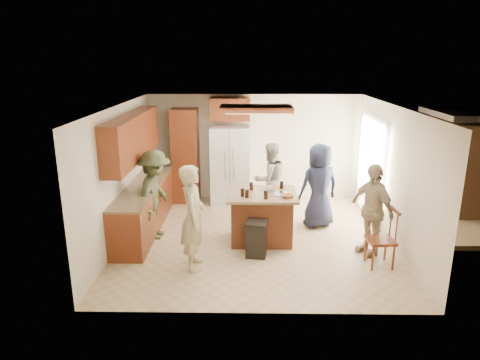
{
  "coord_description": "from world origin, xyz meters",
  "views": [
    {
      "loc": [
        -0.17,
        -7.56,
        3.34
      ],
      "look_at": [
        -0.29,
        0.01,
        1.15
      ],
      "focal_mm": 32.0,
      "sensor_mm": 36.0,
      "label": 1
    }
  ],
  "objects_px": {
    "person_front_left": "(193,218)",
    "person_side_right": "(372,209)",
    "kitchen_island": "(261,216)",
    "person_counter": "(155,195)",
    "refrigerator": "(230,165)",
    "person_behind_left": "(270,179)",
    "spindle_chair": "(382,240)",
    "trash_bin": "(256,238)",
    "person_behind_right": "(319,186)"
  },
  "relations": [
    {
      "from": "person_front_left",
      "to": "kitchen_island",
      "type": "height_order",
      "value": "person_front_left"
    },
    {
      "from": "person_counter",
      "to": "person_front_left",
      "type": "bearing_deg",
      "value": -138.69
    },
    {
      "from": "person_behind_right",
      "to": "person_behind_left",
      "type": "bearing_deg",
      "value": -54.42
    },
    {
      "from": "trash_bin",
      "to": "person_counter",
      "type": "bearing_deg",
      "value": 157.53
    },
    {
      "from": "person_counter",
      "to": "spindle_chair",
      "type": "height_order",
      "value": "person_counter"
    },
    {
      "from": "person_counter",
      "to": "person_side_right",
      "type": "bearing_deg",
      "value": -93.25
    },
    {
      "from": "refrigerator",
      "to": "kitchen_island",
      "type": "relative_size",
      "value": 1.41
    },
    {
      "from": "spindle_chair",
      "to": "person_front_left",
      "type": "bearing_deg",
      "value": -178.14
    },
    {
      "from": "person_behind_left",
      "to": "person_behind_right",
      "type": "distance_m",
      "value": 1.15
    },
    {
      "from": "person_side_right",
      "to": "refrigerator",
      "type": "xyz_separation_m",
      "value": [
        -2.54,
        2.72,
        0.09
      ]
    },
    {
      "from": "person_side_right",
      "to": "kitchen_island",
      "type": "distance_m",
      "value": 1.98
    },
    {
      "from": "person_counter",
      "to": "refrigerator",
      "type": "distance_m",
      "value": 2.47
    },
    {
      "from": "person_behind_left",
      "to": "spindle_chair",
      "type": "relative_size",
      "value": 1.61
    },
    {
      "from": "person_counter",
      "to": "trash_bin",
      "type": "height_order",
      "value": "person_counter"
    },
    {
      "from": "person_behind_left",
      "to": "spindle_chair",
      "type": "height_order",
      "value": "person_behind_left"
    },
    {
      "from": "kitchen_island",
      "to": "person_counter",
      "type": "bearing_deg",
      "value": 176.29
    },
    {
      "from": "person_front_left",
      "to": "person_side_right",
      "type": "height_order",
      "value": "person_front_left"
    },
    {
      "from": "spindle_chair",
      "to": "kitchen_island",
      "type": "bearing_deg",
      "value": 152.8
    },
    {
      "from": "person_side_right",
      "to": "kitchen_island",
      "type": "bearing_deg",
      "value": -131.61
    },
    {
      "from": "refrigerator",
      "to": "trash_bin",
      "type": "height_order",
      "value": "refrigerator"
    },
    {
      "from": "person_front_left",
      "to": "refrigerator",
      "type": "bearing_deg",
      "value": -11.03
    },
    {
      "from": "person_behind_right",
      "to": "person_counter",
      "type": "xyz_separation_m",
      "value": [
        -3.16,
        -0.61,
        -0.01
      ]
    },
    {
      "from": "person_side_right",
      "to": "refrigerator",
      "type": "height_order",
      "value": "refrigerator"
    },
    {
      "from": "person_behind_right",
      "to": "kitchen_island",
      "type": "bearing_deg",
      "value": 11.93
    },
    {
      "from": "person_front_left",
      "to": "kitchen_island",
      "type": "bearing_deg",
      "value": -48.84
    },
    {
      "from": "person_side_right",
      "to": "spindle_chair",
      "type": "height_order",
      "value": "person_side_right"
    },
    {
      "from": "person_behind_left",
      "to": "person_side_right",
      "type": "distance_m",
      "value": 2.51
    },
    {
      "from": "person_behind_right",
      "to": "person_counter",
      "type": "height_order",
      "value": "person_behind_right"
    },
    {
      "from": "refrigerator",
      "to": "kitchen_island",
      "type": "bearing_deg",
      "value": -73.36
    },
    {
      "from": "refrigerator",
      "to": "spindle_chair",
      "type": "relative_size",
      "value": 1.81
    },
    {
      "from": "person_behind_right",
      "to": "person_side_right",
      "type": "bearing_deg",
      "value": 99.54
    },
    {
      "from": "person_front_left",
      "to": "spindle_chair",
      "type": "distance_m",
      "value": 3.1
    },
    {
      "from": "kitchen_island",
      "to": "person_side_right",
      "type": "bearing_deg",
      "value": -15.09
    },
    {
      "from": "person_behind_left",
      "to": "kitchen_island",
      "type": "relative_size",
      "value": 1.25
    },
    {
      "from": "person_behind_left",
      "to": "person_counter",
      "type": "bearing_deg",
      "value": 1.6
    },
    {
      "from": "person_behind_left",
      "to": "kitchen_island",
      "type": "height_order",
      "value": "person_behind_left"
    },
    {
      "from": "person_front_left",
      "to": "refrigerator",
      "type": "distance_m",
      "value": 3.34
    },
    {
      "from": "person_behind_right",
      "to": "kitchen_island",
      "type": "height_order",
      "value": "person_behind_right"
    },
    {
      "from": "person_behind_right",
      "to": "refrigerator",
      "type": "height_order",
      "value": "refrigerator"
    },
    {
      "from": "kitchen_island",
      "to": "trash_bin",
      "type": "xyz_separation_m",
      "value": [
        -0.1,
        -0.65,
        -0.16
      ]
    },
    {
      "from": "kitchen_island",
      "to": "trash_bin",
      "type": "height_order",
      "value": "kitchen_island"
    },
    {
      "from": "person_behind_left",
      "to": "spindle_chair",
      "type": "xyz_separation_m",
      "value": [
        1.72,
        -2.38,
        -0.35
      ]
    },
    {
      "from": "person_behind_right",
      "to": "person_counter",
      "type": "relative_size",
      "value": 1.01
    },
    {
      "from": "person_front_left",
      "to": "refrigerator",
      "type": "xyz_separation_m",
      "value": [
        0.47,
        3.31,
        0.03
      ]
    },
    {
      "from": "person_side_right",
      "to": "trash_bin",
      "type": "distance_m",
      "value": 2.05
    },
    {
      "from": "spindle_chair",
      "to": "person_behind_left",
      "type": "bearing_deg",
      "value": 125.85
    },
    {
      "from": "person_behind_left",
      "to": "person_side_right",
      "type": "xyz_separation_m",
      "value": [
        1.66,
        -1.89,
        0.01
      ]
    },
    {
      "from": "refrigerator",
      "to": "spindle_chair",
      "type": "height_order",
      "value": "refrigerator"
    },
    {
      "from": "person_front_left",
      "to": "person_side_right",
      "type": "distance_m",
      "value": 3.07
    },
    {
      "from": "person_counter",
      "to": "spindle_chair",
      "type": "xyz_separation_m",
      "value": [
        3.93,
        -1.13,
        -0.4
      ]
    }
  ]
}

